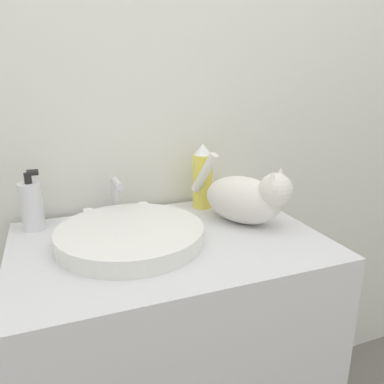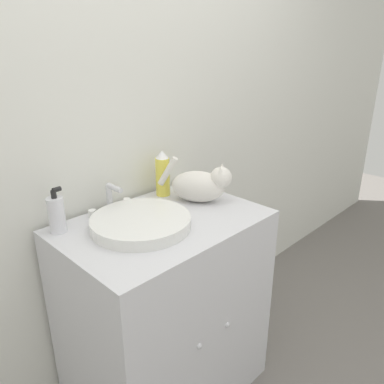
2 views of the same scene
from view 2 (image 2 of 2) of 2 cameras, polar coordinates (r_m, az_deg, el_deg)
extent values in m
cube|color=silver|center=(1.65, -12.29, 10.49)|extent=(6.00, 0.05, 2.50)
cube|color=silver|center=(1.75, -3.95, -17.65)|extent=(0.82, 0.56, 0.89)
sphere|color=silver|center=(1.52, 1.17, -22.47)|extent=(0.02, 0.02, 0.02)
sphere|color=silver|center=(1.62, 5.43, -19.52)|extent=(0.02, 0.02, 0.02)
cylinder|color=white|center=(1.46, -7.79, -4.58)|extent=(0.39, 0.39, 0.04)
cylinder|color=silver|center=(1.60, -12.46, -1.01)|extent=(0.02, 0.02, 0.12)
cylinder|color=silver|center=(1.54, -11.73, 0.61)|extent=(0.02, 0.09, 0.02)
cylinder|color=white|center=(1.57, -14.93, -3.26)|extent=(0.03, 0.03, 0.03)
cylinder|color=white|center=(1.66, -9.89, -1.57)|extent=(0.03, 0.03, 0.03)
ellipsoid|color=silver|center=(1.67, 0.92, 0.85)|extent=(0.24, 0.27, 0.14)
sphere|color=silver|center=(1.63, 4.44, 2.21)|extent=(0.13, 0.13, 0.09)
cone|color=silver|center=(1.60, 4.35, 3.20)|extent=(0.05, 0.05, 0.04)
cone|color=silver|center=(1.65, 4.60, 3.75)|extent=(0.05, 0.05, 0.04)
cylinder|color=silver|center=(1.68, -3.71, 3.19)|extent=(0.08, 0.10, 0.14)
cylinder|color=silver|center=(1.48, -19.94, -3.32)|extent=(0.06, 0.06, 0.14)
cylinder|color=black|center=(1.45, -20.34, -0.32)|extent=(0.02, 0.02, 0.03)
cylinder|color=black|center=(1.45, -19.93, 0.37)|extent=(0.03, 0.02, 0.02)
cylinder|color=#EADB4C|center=(1.74, -4.49, 2.34)|extent=(0.07, 0.07, 0.18)
cone|color=white|center=(1.71, -4.59, 5.75)|extent=(0.06, 0.06, 0.04)
camera|label=1|loc=(0.67, 28.97, -1.81)|focal=35.00mm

